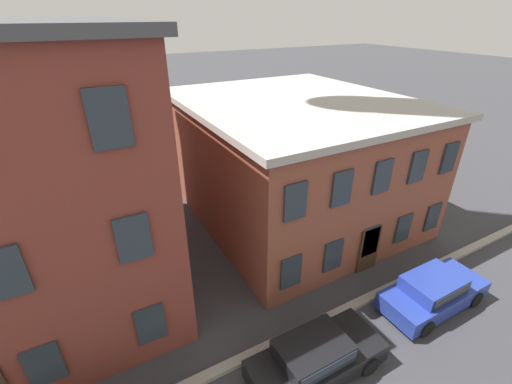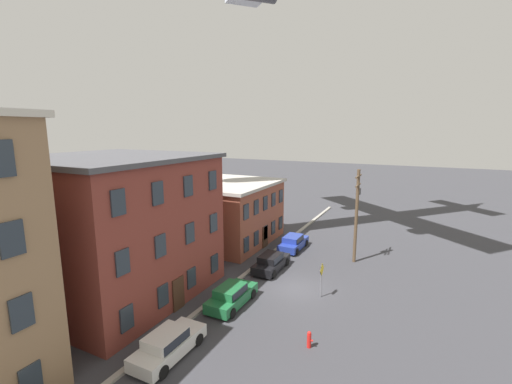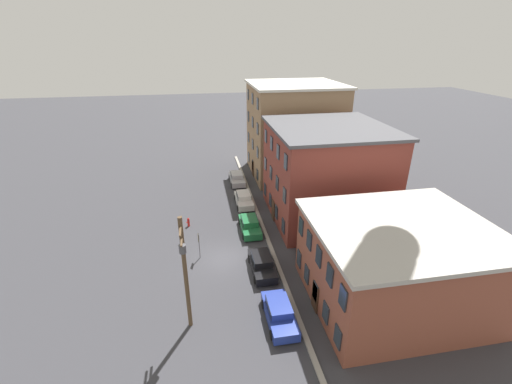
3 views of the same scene
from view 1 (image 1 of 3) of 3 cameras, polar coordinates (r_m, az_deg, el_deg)
kerb_strip at (r=12.51m, az=-4.59°, el=-26.90°), size 56.00×0.36×0.16m
apartment_far at (r=18.77m, az=6.29°, el=5.56°), size 10.75×12.37×6.43m
car_black at (r=11.98m, az=9.85°, el=-25.43°), size 4.40×1.92×1.43m
car_blue at (r=15.34m, az=27.43°, el=-14.38°), size 4.40×1.92×1.43m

